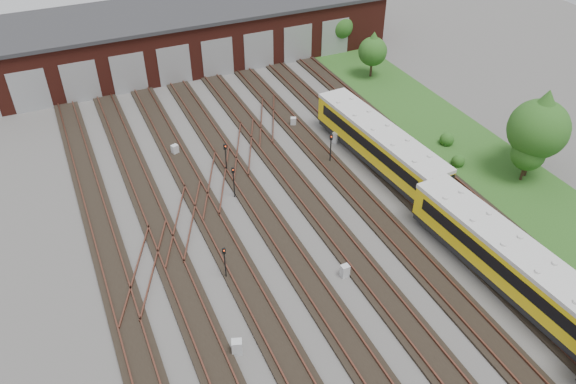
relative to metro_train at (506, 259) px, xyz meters
name	(u,v)px	position (x,y,z in m)	size (l,w,h in m)	color
ground	(337,277)	(-10.00, 4.98, -2.02)	(120.00, 120.00, 0.00)	#454340
track_network	(331,271)	(-10.17, 5.56, -1.91)	(30.40, 70.00, 0.33)	black
maintenance_shed	(177,35)	(-10.01, 44.95, 1.18)	(51.00, 12.50, 6.35)	#4B1A12
grass_verge	(465,146)	(9.00, 14.98, -1.99)	(8.00, 55.00, 0.05)	#204918
metro_train	(506,259)	(0.00, 0.00, 0.00)	(3.92, 48.12, 3.30)	black
signal_mast_0	(234,178)	(-13.31, 16.51, -0.15)	(0.26, 0.25, 2.91)	black
signal_mast_1	(225,259)	(-17.04, 8.02, -0.24)	(0.23, 0.22, 2.77)	black
signal_mast_2	(226,154)	(-12.64, 20.36, -0.25)	(0.26, 0.25, 2.73)	black
signal_mast_3	(331,145)	(-3.77, 17.81, -0.16)	(0.29, 0.28, 2.88)	black
relay_cabinet_0	(237,347)	(-18.50, 1.86, -1.50)	(0.63, 0.52, 1.05)	#B9BCBE
relay_cabinet_1	(175,150)	(-16.02, 24.87, -1.54)	(0.57, 0.48, 0.96)	#B9BCBE
relay_cabinet_2	(345,271)	(-9.48, 4.84, -1.55)	(0.57, 0.47, 0.95)	#B9BCBE
relay_cabinet_3	(293,122)	(-4.00, 25.10, -1.57)	(0.54, 0.45, 0.90)	#B9BCBE
relay_cabinet_4	(336,137)	(-1.62, 20.64, -1.49)	(0.63, 0.53, 1.05)	#B9BCBE
tree_0	(340,23)	(9.19, 39.98, 1.47)	(3.28, 3.28, 5.43)	black
tree_1	(373,48)	(8.81, 31.63, 1.41)	(3.22, 3.22, 5.34)	black
tree_2	(540,122)	(10.61, 8.99, 3.26)	(4.96, 4.96, 8.21)	black
tree_3	(529,151)	(9.86, 8.63, 0.97)	(2.81, 2.81, 4.65)	black
tree_4	(539,125)	(12.72, 10.76, 1.63)	(3.43, 3.43, 5.68)	black
bush_0	(458,160)	(6.36, 12.71, -1.43)	(1.17, 1.17, 1.17)	#1F4D16
bush_1	(447,138)	(7.65, 16.04, -1.35)	(1.34, 1.34, 1.34)	#1F4D16
bush_2	(370,51)	(11.64, 36.49, -1.21)	(1.62, 1.62, 1.62)	#1F4D16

